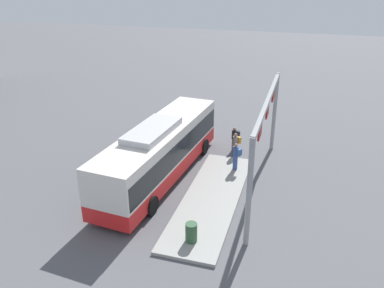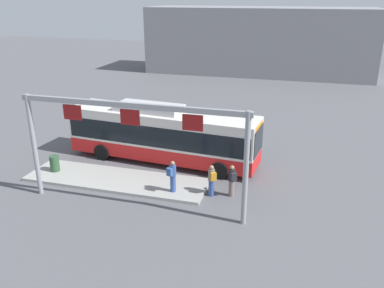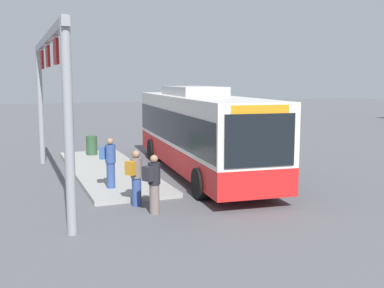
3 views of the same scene
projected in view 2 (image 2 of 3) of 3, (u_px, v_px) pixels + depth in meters
ground_plane at (163, 161)px, 24.48m from camera, size 120.00×120.00×0.00m
platform_curb at (117, 180)px, 21.79m from camera, size 10.00×2.80×0.16m
bus_main at (163, 133)px, 23.84m from camera, size 11.71×3.53×3.46m
person_boarding at (232, 180)px, 19.91m from camera, size 0.53×0.61×1.67m
person_waiting_near at (172, 176)px, 20.03m from camera, size 0.46×0.59×1.67m
person_waiting_mid at (212, 180)px, 19.93m from camera, size 0.55×0.60×1.67m
platform_sign_gantry at (131, 132)px, 17.83m from camera, size 10.83×0.24×5.20m
station_building at (259, 41)px, 49.76m from camera, size 27.36×8.00×7.98m
trash_bin at (55, 163)px, 22.55m from camera, size 0.52×0.52×0.90m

